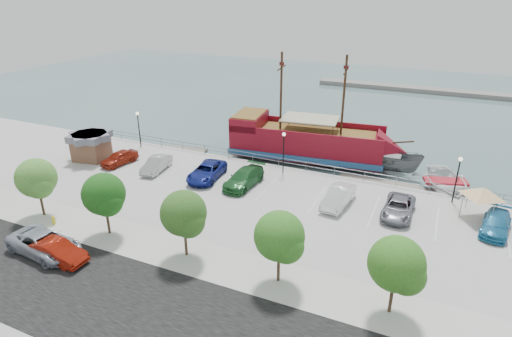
% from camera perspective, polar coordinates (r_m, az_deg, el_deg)
% --- Properties ---
extents(ground, '(160.00, 160.00, 0.00)m').
position_cam_1_polar(ground, '(38.96, 0.13, -5.36)').
color(ground, '#3F5E5F').
extents(street, '(100.00, 8.00, 0.04)m').
position_cam_1_polar(street, '(27.18, -14.57, -18.15)').
color(street, black).
rests_on(street, land_slab).
extents(sidewalk, '(100.00, 4.00, 0.05)m').
position_cam_1_polar(sidewalk, '(30.93, -7.64, -11.76)').
color(sidewalk, beige).
rests_on(sidewalk, land_slab).
extents(seawall_railing, '(50.00, 0.06, 1.00)m').
position_cam_1_polar(seawall_railing, '(44.84, 4.22, 0.73)').
color(seawall_railing, slate).
rests_on(seawall_railing, land_slab).
extents(far_shore, '(40.00, 3.00, 0.80)m').
position_cam_1_polar(far_shore, '(88.21, 21.48, 9.72)').
color(far_shore, gray).
rests_on(far_shore, ground).
extents(pirate_ship, '(20.26, 7.49, 12.64)m').
position_cam_1_polar(pirate_ship, '(48.96, 8.46, 3.25)').
color(pirate_ship, maroon).
rests_on(pirate_ship, ground).
extents(patrol_boat, '(6.51, 2.76, 2.47)m').
position_cam_1_polar(patrol_boat, '(47.37, 17.54, 0.54)').
color(patrol_boat, slate).
rests_on(patrol_boat, ground).
extents(speedboat, '(7.28, 8.65, 1.53)m').
position_cam_1_polar(speedboat, '(45.65, 23.90, -1.95)').
color(speedboat, white).
rests_on(speedboat, ground).
extents(dock_west, '(6.96, 3.47, 0.38)m').
position_cam_1_polar(dock_west, '(52.79, -10.22, 2.40)').
color(dock_west, slate).
rests_on(dock_west, ground).
extents(dock_mid, '(7.88, 2.39, 0.45)m').
position_cam_1_polar(dock_mid, '(44.68, 15.86, -2.06)').
color(dock_mid, gray).
rests_on(dock_mid, ground).
extents(dock_east, '(6.80, 2.18, 0.38)m').
position_cam_1_polar(dock_east, '(44.46, 24.05, -3.46)').
color(dock_east, slate).
rests_on(dock_east, ground).
extents(shed, '(4.17, 4.17, 2.94)m').
position_cam_1_polar(shed, '(50.13, -21.16, 2.91)').
color(shed, brown).
rests_on(shed, land_slab).
extents(canopy_tent, '(4.42, 4.42, 3.09)m').
position_cam_1_polar(canopy_tent, '(38.95, 28.07, -2.26)').
color(canopy_tent, slate).
rests_on(canopy_tent, land_slab).
extents(street_van, '(5.98, 3.16, 1.60)m').
position_cam_1_polar(street_van, '(34.27, -26.40, -8.92)').
color(street_van, '#9BA3B2').
rests_on(street_van, street).
extents(street_sedan, '(4.51, 1.61, 1.48)m').
position_cam_1_polar(street_sedan, '(33.06, -25.02, -9.99)').
color(street_sedan, maroon).
rests_on(street_sedan, street).
extents(fire_hydrant, '(0.27, 0.27, 0.77)m').
position_cam_1_polar(fire_hydrant, '(37.96, -25.39, -6.22)').
color(fire_hydrant, yellow).
rests_on(fire_hydrant, sidewalk).
extents(lamp_post_left, '(0.36, 0.36, 4.28)m').
position_cam_1_polar(lamp_post_left, '(51.60, -15.41, 5.83)').
color(lamp_post_left, black).
rests_on(lamp_post_left, land_slab).
extents(lamp_post_mid, '(0.36, 0.36, 4.28)m').
position_cam_1_polar(lamp_post_mid, '(42.83, 3.70, 3.11)').
color(lamp_post_mid, black).
rests_on(lamp_post_mid, land_slab).
extents(lamp_post_right, '(0.36, 0.36, 4.28)m').
position_cam_1_polar(lamp_post_right, '(40.53, 25.34, -0.40)').
color(lamp_post_right, black).
rests_on(lamp_post_right, land_slab).
extents(tree_b, '(3.30, 3.20, 5.00)m').
position_cam_1_polar(tree_b, '(38.54, -27.17, -1.34)').
color(tree_b, '#473321').
rests_on(tree_b, sidewalk).
extents(tree_c, '(3.30, 3.20, 5.00)m').
position_cam_1_polar(tree_c, '(33.62, -19.52, -3.48)').
color(tree_c, '#473321').
rests_on(tree_c, sidewalk).
extents(tree_d, '(3.30, 3.20, 5.00)m').
position_cam_1_polar(tree_d, '(29.55, -9.47, -6.17)').
color(tree_d, '#473321').
rests_on(tree_d, sidewalk).
extents(tree_e, '(3.30, 3.20, 5.00)m').
position_cam_1_polar(tree_e, '(26.73, 3.36, -9.29)').
color(tree_e, '#473321').
rests_on(tree_e, sidewalk).
extents(tree_f, '(3.30, 3.20, 5.00)m').
position_cam_1_polar(tree_f, '(25.57, 18.50, -12.31)').
color(tree_f, '#473321').
rests_on(tree_f, sidewalk).
extents(parked_car_a, '(2.42, 4.48, 1.45)m').
position_cam_1_polar(parked_car_a, '(47.86, -17.75, 1.37)').
color(parked_car_a, maroon).
rests_on(parked_car_a, land_slab).
extents(parked_car_b, '(2.09, 4.57, 1.45)m').
position_cam_1_polar(parked_car_b, '(45.10, -13.15, 0.56)').
color(parked_car_b, '#A6A6A6').
rests_on(parked_car_b, land_slab).
extents(parked_car_c, '(3.11, 5.72, 1.52)m').
position_cam_1_polar(parked_car_c, '(42.40, -6.57, -0.40)').
color(parked_car_c, navy).
rests_on(parked_car_c, land_slab).
extents(parked_car_d, '(2.56, 5.57, 1.58)m').
position_cam_1_polar(parked_car_d, '(40.64, -1.63, -1.28)').
color(parked_car_d, '#225F2C').
rests_on(parked_car_d, land_slab).
extents(parked_car_f, '(2.16, 5.01, 1.60)m').
position_cam_1_polar(parked_car_f, '(37.76, 10.92, -3.71)').
color(parked_car_f, white).
rests_on(parked_car_f, land_slab).
extents(parked_car_g, '(2.44, 5.10, 1.40)m').
position_cam_1_polar(parked_car_g, '(37.46, 18.44, -4.96)').
color(parked_car_g, slate).
rests_on(parked_car_g, land_slab).
extents(parked_car_h, '(2.66, 4.99, 1.38)m').
position_cam_1_polar(parked_car_h, '(38.16, 29.35, -6.42)').
color(parked_car_h, teal).
rests_on(parked_car_h, land_slab).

